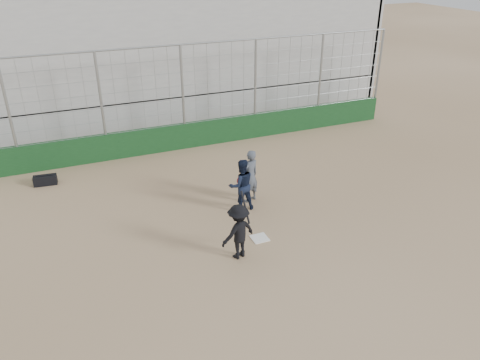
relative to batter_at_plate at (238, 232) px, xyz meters
name	(u,v)px	position (x,y,z in m)	size (l,w,h in m)	color
ground	(260,239)	(0.85, 0.52, -0.75)	(90.00, 90.00, 0.00)	#836547
home_plate	(260,238)	(0.85, 0.52, -0.74)	(0.44, 0.44, 0.02)	white
backstop	(185,125)	(0.85, 7.52, 0.21)	(18.10, 0.25, 4.04)	#113617
bleachers	(151,50)	(0.85, 12.47, 2.17)	(20.25, 6.70, 6.98)	#989898
batter_at_plate	(238,232)	(0.00, 0.00, 0.00)	(1.09, 0.84, 1.68)	black
catcher_crouched	(241,194)	(0.98, 2.14, -0.19)	(0.84, 0.67, 1.14)	black
umpire	(250,179)	(1.46, 2.59, 0.02)	(0.62, 0.41, 1.54)	#444B56
equipment_bag	(45,180)	(-4.43, 6.24, -0.59)	(0.77, 0.39, 0.36)	black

